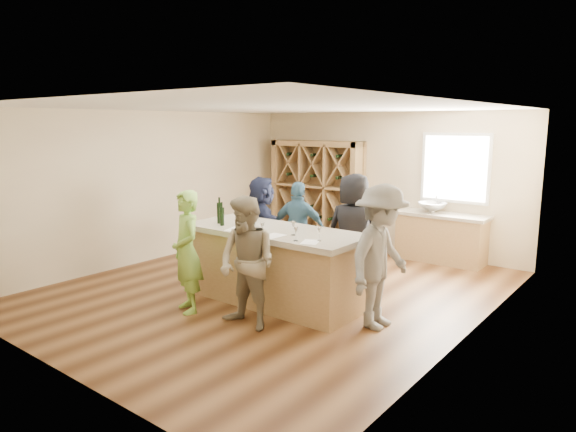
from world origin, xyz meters
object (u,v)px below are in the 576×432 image
Objects in this scene: tasting_counter_base at (274,268)px; person_near_right at (247,263)px; wine_rack at (317,191)px; wine_bottle_e at (252,218)px; wine_bottle_d at (242,218)px; person_far_left at (262,223)px; person_far_mid at (299,230)px; wine_bottle_a at (220,213)px; sink at (432,207)px; wine_bottle_b at (222,217)px; person_near_left at (187,252)px; person_server at (381,257)px; person_far_right at (353,232)px; wine_bottle_c at (239,215)px.

person_near_right is at bearing -69.20° from tasting_counter_base.
wine_bottle_e is (1.60, -3.89, 0.13)m from wine_rack.
wine_bottle_d is 0.18× the size of person_far_left.
person_near_right is 2.25m from person_far_mid.
sink is at bearing 65.20° from wine_bottle_a.
person_near_left is at bearing -84.48° from wine_bottle_b.
person_server is 1.01× the size of person_far_right.
sink is at bearing 13.43° from person_server.
wine_rack is 4.00m from wine_bottle_a.
person_far_mid is at bearing 70.05° from wine_bottle_a.
sink is at bearing 96.69° from person_near_left.
wine_bottle_b is at bearing -132.64° from wine_bottle_c.
wine_bottle_d is 2.11m from person_server.
wine_bottle_c is at bearing 64.00° from person_far_mid.
wine_bottle_e is 1.03m from person_near_left.
wine_rack is 8.16× the size of wine_bottle_b.
wine_bottle_a is at bearing -114.80° from sink.
person_far_left is at bearing -77.50° from wine_rack.
wine_bottle_d is at bearing 4.58° from wine_bottle_b.
person_far_right is at bearing 84.84° from person_near_left.
person_far_left is at bearing 136.30° from tasting_counter_base.
person_far_left is (0.55, -2.48, -0.27)m from wine_rack.
person_server reaches higher than wine_bottle_d.
wine_bottle_c is at bearing 109.06° from person_near_left.
wine_bottle_a is at bearing -168.81° from tasting_counter_base.
person_near_right is (1.05, 0.07, 0.00)m from person_near_left.
wine_rack is at bearing -46.34° from person_far_left.
person_far_mid is (-0.03, 1.41, -0.42)m from wine_bottle_d.
person_near_right is at bearing 29.08° from person_near_left.
person_near_left is at bearing -110.73° from wine_bottle_d.
wine_bottle_a is at bearing 96.53° from person_server.
wine_bottle_b is 0.17× the size of person_far_mid.
wine_bottle_d is (1.45, -3.96, 0.13)m from wine_rack.
person_far_right is at bearing 42.26° from wine_bottle_a.
person_far_right is (1.37, 1.47, -0.30)m from wine_bottle_b.
person_far_left is (-2.96, 1.15, -0.09)m from person_server.
person_far_left reaches higher than sink.
wine_rack is 4.22m from wine_bottle_d.
wine_bottle_d is at bearing 94.25° from person_near_left.
tasting_counter_base is 1.54× the size of person_near_right.
wine_bottle_e is (0.34, -0.09, -0.00)m from wine_bottle_c.
person_far_mid is at bearing -5.75° from person_far_right.
person_near_right is at bearing 75.77° from person_far_right.
person_far_right is at bearing 44.36° from person_server.
person_near_right is (-0.50, -4.60, -0.17)m from sink.
person_near_right is at bearing -96.18° from sink.
wine_bottle_e is 0.19× the size of person_far_mid.
wine_bottle_d is (0.52, -0.07, -0.01)m from wine_bottle_a.
wine_rack is 4.13m from wine_bottle_b.
person_server reaches higher than person_near_right.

